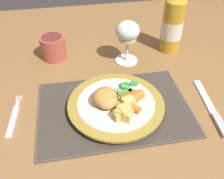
% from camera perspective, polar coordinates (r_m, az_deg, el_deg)
% --- Properties ---
extents(dining_table, '(1.19, 0.92, 0.74)m').
position_cam_1_polar(dining_table, '(0.83, 0.32, 1.00)').
color(dining_table, olive).
rests_on(dining_table, ground).
extents(placemat, '(0.37, 0.25, 0.01)m').
position_cam_1_polar(placemat, '(0.62, 0.49, -4.36)').
color(placemat, brown).
rests_on(placemat, dining_table).
extents(dinner_plate, '(0.23, 0.23, 0.02)m').
position_cam_1_polar(dinner_plate, '(0.61, 0.91, -3.57)').
color(dinner_plate, white).
rests_on(dinner_plate, placemat).
extents(breaded_croquettes, '(0.08, 0.09, 0.04)m').
position_cam_1_polar(breaded_croquettes, '(0.59, -1.49, -1.97)').
color(breaded_croquettes, '#B77F3D').
rests_on(breaded_croquettes, dinner_plate).
extents(green_beans_pile, '(0.07, 0.08, 0.02)m').
position_cam_1_polar(green_beans_pile, '(0.62, 3.28, -0.64)').
color(green_beans_pile, '#4CA84C').
rests_on(green_beans_pile, dinner_plate).
extents(glazed_carrots, '(0.08, 0.07, 0.02)m').
position_cam_1_polar(glazed_carrots, '(0.59, 3.94, -2.66)').
color(glazed_carrots, '#CC5119').
rests_on(glazed_carrots, dinner_plate).
extents(fork, '(0.02, 0.14, 0.01)m').
position_cam_1_polar(fork, '(0.64, -21.54, -6.11)').
color(fork, silver).
rests_on(fork, dining_table).
extents(table_knife, '(0.04, 0.20, 0.01)m').
position_cam_1_polar(table_knife, '(0.66, 22.04, -4.56)').
color(table_knife, silver).
rests_on(table_knife, dining_table).
extents(wine_glass, '(0.07, 0.07, 0.13)m').
position_cam_1_polar(wine_glass, '(0.74, 3.56, 12.69)').
color(wine_glass, silver).
rests_on(wine_glass, dining_table).
extents(bottle, '(0.07, 0.07, 0.26)m').
position_cam_1_polar(bottle, '(0.82, 13.74, 14.78)').
color(bottle, gold).
rests_on(bottle, dining_table).
extents(roast_potatoes, '(0.06, 0.07, 0.03)m').
position_cam_1_polar(roast_potatoes, '(0.56, 2.77, -4.99)').
color(roast_potatoes, '#DBB256').
rests_on(roast_potatoes, dinner_plate).
extents(drinking_cup, '(0.08, 0.08, 0.07)m').
position_cam_1_polar(drinking_cup, '(0.80, -13.32, 9.50)').
color(drinking_cup, '#B24C42').
rests_on(drinking_cup, dining_table).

